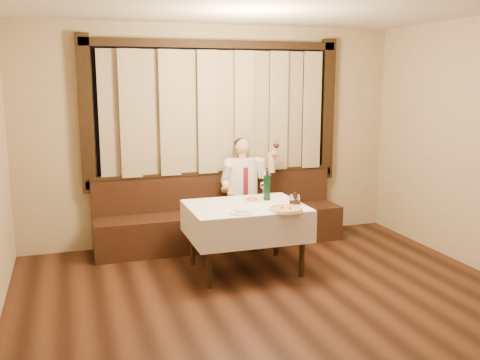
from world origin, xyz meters
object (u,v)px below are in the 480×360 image
object	(u,v)px
dining_table	(246,214)
pasta_cream	(242,209)
cruet_caddy	(295,200)
banquette	(220,221)
green_bottle	(267,187)
pasta_red	(252,198)
seated_man	(245,183)
pizza	(286,209)

from	to	relation	value
dining_table	pasta_cream	xyz separation A→B (m)	(-0.15, -0.32, 0.14)
cruet_caddy	banquette	bearing A→B (deg)	138.57
green_bottle	pasta_cream	bearing A→B (deg)	-134.25
pasta_red	seated_man	bearing A→B (deg)	77.29
pizza	pasta_cream	xyz separation A→B (m)	(-0.47, 0.06, 0.02)
banquette	seated_man	distance (m)	0.59
cruet_caddy	seated_man	size ratio (longest dim) A/B	0.10
green_bottle	cruet_caddy	distance (m)	0.38
pizza	cruet_caddy	distance (m)	0.32
pizza	green_bottle	bearing A→B (deg)	91.16
pasta_cream	pizza	bearing A→B (deg)	-7.27
banquette	pasta_red	xyz separation A→B (m)	(0.13, -0.86, 0.48)
pasta_red	dining_table	bearing A→B (deg)	-129.00
pasta_cream	green_bottle	bearing A→B (deg)	45.75
pasta_red	pasta_cream	world-z (taller)	pasta_cream
green_bottle	cruet_caddy	bearing A→B (deg)	-52.91
seated_man	pasta_cream	bearing A→B (deg)	-110.01
pizza	seated_man	distance (m)	1.31
banquette	cruet_caddy	xyz separation A→B (m)	(0.53, -1.16, 0.49)
cruet_caddy	green_bottle	bearing A→B (deg)	151.12
banquette	pasta_red	bearing A→B (deg)	-81.33
banquette	seated_man	world-z (taller)	seated_man
pasta_cream	seated_man	xyz separation A→B (m)	(0.46, 1.25, 0.01)
cruet_caddy	seated_man	world-z (taller)	seated_man
pasta_red	pasta_cream	bearing A→B (deg)	-120.41
dining_table	pasta_red	distance (m)	0.25
pasta_cream	seated_man	world-z (taller)	seated_man
pasta_cream	green_bottle	world-z (taller)	green_bottle
pizza	pasta_red	size ratio (longest dim) A/B	1.51
seated_man	cruet_caddy	bearing A→B (deg)	-78.17
banquette	cruet_caddy	distance (m)	1.37
banquette	pasta_cream	size ratio (longest dim) A/B	12.04
dining_table	cruet_caddy	world-z (taller)	cruet_caddy
seated_man	pizza	bearing A→B (deg)	-89.35
dining_table	pizza	distance (m)	0.51
seated_man	green_bottle	bearing A→B (deg)	-89.69
dining_table	seated_man	world-z (taller)	seated_man
dining_table	seated_man	size ratio (longest dim) A/B	0.92
banquette	pasta_red	world-z (taller)	banquette
pasta_red	cruet_caddy	xyz separation A→B (m)	(0.40, -0.30, 0.01)
dining_table	seated_man	bearing A→B (deg)	71.90
banquette	pasta_red	size ratio (longest dim) A/B	13.30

